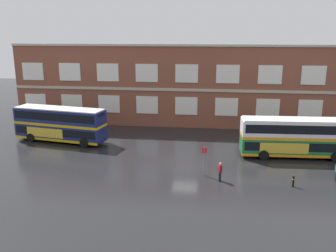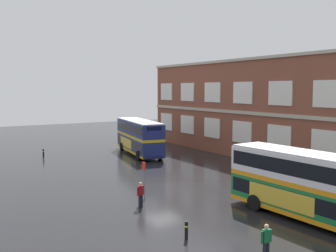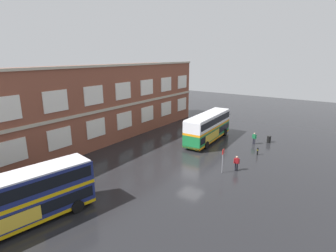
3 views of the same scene
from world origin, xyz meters
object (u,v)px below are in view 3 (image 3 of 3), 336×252
bus_stand_flag (223,159)px  safety_bollard_west (258,151)px  double_decker_middle (208,127)px  second_passenger (237,163)px  double_decker_near (18,200)px  waiting_passenger (254,138)px  station_litter_bin (269,139)px

bus_stand_flag → safety_bollard_west: (7.55, -1.54, -1.14)m
double_decker_middle → second_passenger: (-7.73, -7.36, -1.22)m
second_passenger → double_decker_near: bearing=152.9°
double_decker_near → second_passenger: double_decker_near is taller
second_passenger → safety_bollard_west: second_passenger is taller
double_decker_near → waiting_passenger: 29.99m
double_decker_near → double_decker_middle: bearing=-4.8°
bus_stand_flag → station_litter_bin: bearing=-5.9°
waiting_passenger → station_litter_bin: bearing=-38.4°
double_decker_middle → bus_stand_flag: size_ratio=4.11×
double_decker_near → second_passenger: 21.02m
waiting_passenger → bus_stand_flag: bus_stand_flag is taller
second_passenger → waiting_passenger: bearing=6.8°
double_decker_near → double_decker_middle: size_ratio=1.02×
double_decker_middle → station_litter_bin: size_ratio=10.79×
double_decker_near → second_passenger: (18.68, -9.57, -1.22)m
double_decker_middle → bus_stand_flag: bearing=-145.4°
second_passenger → bus_stand_flag: (-1.44, 1.04, 0.70)m
double_decker_near → double_decker_middle: 26.50m
double_decker_near → bus_stand_flag: double_decker_near is taller
double_decker_near → double_decker_middle: same height
waiting_passenger → safety_bollard_west: size_ratio=1.79×
second_passenger → station_litter_bin: size_ratio=1.65×
double_decker_middle → station_litter_bin: bearing=-60.7°
bus_stand_flag → station_litter_bin: 13.62m
double_decker_near → double_decker_middle: (26.41, -2.21, 0.00)m
double_decker_near → bus_stand_flag: bearing=-26.3°
double_decker_middle → second_passenger: double_decker_middle is taller
waiting_passenger → safety_bollard_west: 4.36m
double_decker_middle → bus_stand_flag: 11.15m
double_decker_near → second_passenger: bearing=-27.1°
bus_stand_flag → second_passenger: bearing=-35.8°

